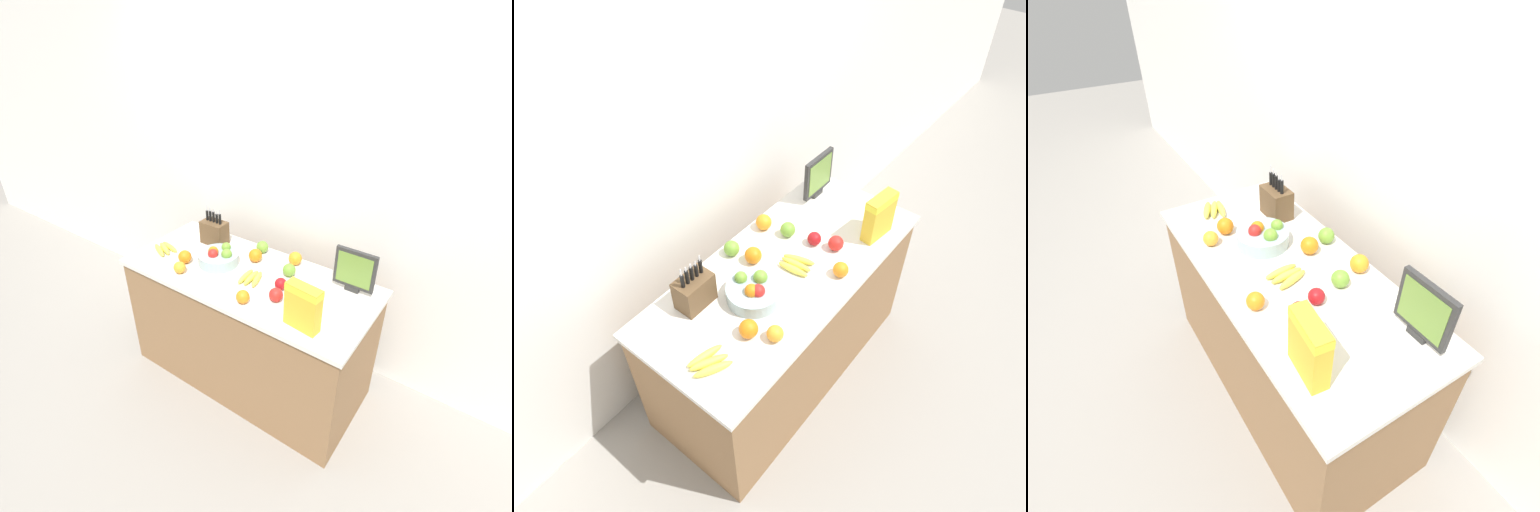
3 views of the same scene
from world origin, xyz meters
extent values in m
plane|color=gray|center=(0.00, 0.00, 0.00)|extent=(14.00, 14.00, 0.00)
cube|color=silver|center=(0.00, 0.57, 1.30)|extent=(9.00, 0.06, 2.60)
cube|color=olive|center=(0.00, 0.00, 0.42)|extent=(1.55, 0.67, 0.83)
cube|color=silver|center=(0.00, 0.00, 0.85)|extent=(1.58, 0.70, 0.03)
cube|color=brown|center=(-0.43, 0.19, 0.94)|extent=(0.18, 0.11, 0.16)
cylinder|color=black|center=(-0.48, 0.19, 1.06)|extent=(0.02, 0.02, 0.07)
cube|color=silver|center=(-0.48, 0.19, 1.11)|extent=(0.01, 0.00, 0.04)
cylinder|color=black|center=(-0.46, 0.19, 1.06)|extent=(0.02, 0.02, 0.07)
cube|color=silver|center=(-0.46, 0.19, 1.11)|extent=(0.01, 0.00, 0.03)
cylinder|color=black|center=(-0.43, 0.19, 1.06)|extent=(0.02, 0.02, 0.07)
cube|color=silver|center=(-0.43, 0.19, 1.11)|extent=(0.01, 0.00, 0.02)
cylinder|color=black|center=(-0.40, 0.19, 1.06)|extent=(0.02, 0.02, 0.07)
cube|color=silver|center=(-0.40, 0.19, 1.10)|extent=(0.01, 0.00, 0.02)
cylinder|color=black|center=(-0.37, 0.19, 1.06)|extent=(0.02, 0.02, 0.07)
cube|color=silver|center=(-0.37, 0.19, 1.11)|extent=(0.01, 0.00, 0.03)
cube|color=#2D2D2D|center=(0.59, 0.21, 0.88)|extent=(0.08, 0.03, 0.03)
cube|color=#2D2D2D|center=(0.59, 0.21, 1.01)|extent=(0.24, 0.02, 0.24)
cube|color=olive|center=(0.59, 0.20, 1.01)|extent=(0.21, 0.00, 0.19)
cube|color=gold|center=(0.51, -0.23, 0.99)|extent=(0.20, 0.09, 0.25)
cube|color=yellow|center=(0.51, -0.23, 1.09)|extent=(0.20, 0.09, 0.04)
cylinder|color=#99B2B7|center=(-0.24, 0.00, 0.90)|extent=(0.26, 0.26, 0.07)
sphere|color=#6B9E33|center=(-0.17, 0.01, 0.94)|extent=(0.07, 0.07, 0.07)
sphere|color=#6B9E33|center=(-0.23, 0.08, 0.94)|extent=(0.06, 0.06, 0.06)
sphere|color=orange|center=(-0.26, -0.01, 0.94)|extent=(0.07, 0.07, 0.07)
sphere|color=red|center=(-0.25, -0.04, 0.94)|extent=(0.07, 0.07, 0.07)
ellipsoid|color=yellow|center=(0.09, -0.03, 0.88)|extent=(0.08, 0.17, 0.04)
ellipsoid|color=yellow|center=(0.05, -0.04, 0.88)|extent=(0.05, 0.17, 0.04)
ellipsoid|color=yellow|center=(0.01, -0.04, 0.88)|extent=(0.05, 0.17, 0.04)
ellipsoid|color=yellow|center=(-0.62, -0.05, 0.88)|extent=(0.18, 0.07, 0.04)
ellipsoid|color=yellow|center=(-0.64, -0.09, 0.88)|extent=(0.17, 0.11, 0.04)
ellipsoid|color=yellow|center=(-0.65, -0.13, 0.88)|extent=(0.17, 0.11, 0.04)
sphere|color=#6B9E33|center=(0.21, 0.14, 0.90)|extent=(0.08, 0.08, 0.08)
sphere|color=#6B9E33|center=(-0.08, 0.27, 0.90)|extent=(0.08, 0.08, 0.08)
sphere|color=red|center=(0.28, -0.12, 0.90)|extent=(0.08, 0.08, 0.08)
sphere|color=#A31419|center=(0.24, -0.01, 0.90)|extent=(0.07, 0.07, 0.07)
sphere|color=orange|center=(0.14, -0.24, 0.90)|extent=(0.08, 0.08, 0.08)
sphere|color=orange|center=(0.18, 0.27, 0.90)|extent=(0.09, 0.09, 0.09)
sphere|color=orange|center=(-0.41, -0.12, 0.90)|extent=(0.09, 0.09, 0.09)
sphere|color=orange|center=(-0.36, -0.22, 0.90)|extent=(0.08, 0.08, 0.08)
sphere|color=orange|center=(-0.05, 0.15, 0.90)|extent=(0.09, 0.09, 0.09)
camera|label=1|loc=(1.22, -1.64, 2.24)|focal=28.00mm
camera|label=2|loc=(-1.38, -1.01, 2.67)|focal=35.00mm
camera|label=3|loc=(1.19, -0.74, 2.05)|focal=28.00mm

